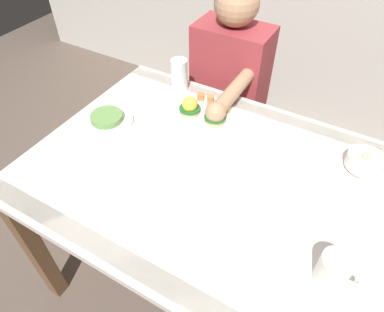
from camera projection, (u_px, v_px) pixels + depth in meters
The scene contains 9 objects.
ground_plane at pixel (202, 274), 1.67m from camera, with size 6.00×6.00×0.00m, color brown.
dining_table at pixel (206, 191), 1.23m from camera, with size 1.20×0.90×0.74m.
eggs_benedict_plate at pixel (204, 113), 1.34m from camera, with size 0.27×0.27×0.09m.
fruit_bowl at pixel (365, 162), 1.14m from camera, with size 0.12×0.12×0.06m.
coffee_mug at pixel (335, 270), 0.85m from camera, with size 0.11×0.08×0.09m.
fork at pixel (145, 174), 1.14m from camera, with size 0.05×0.15×0.00m.
water_glass_near at pixel (179, 76), 1.46m from camera, with size 0.07×0.07×0.14m.
side_plate at pixel (107, 119), 1.33m from camera, with size 0.20×0.20×0.04m.
diner_person at pixel (227, 89), 1.66m from camera, with size 0.34×0.54×1.14m.
Camera 1 is at (0.35, -0.71, 1.58)m, focal length 32.11 mm.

